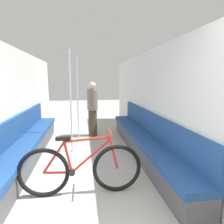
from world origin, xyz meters
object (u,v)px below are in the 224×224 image
Objects in this scene: bicycle at (81,169)px; passenger_standing at (93,108)px; bench_seat_row_right at (144,141)px; grab_pole_near at (78,99)px; grab_pole_far at (71,104)px; bench_seat_row_left at (26,147)px.

passenger_standing is at bearing 76.76° from bicycle.
bench_seat_row_right is 2.04m from passenger_standing.
bench_seat_row_right is 1.90m from bicycle.
grab_pole_near is at bearing 83.75° from passenger_standing.
grab_pole_far is 1.39m from passenger_standing.
bench_seat_row_right is (2.45, 0.00, 0.00)m from bench_seat_row_left.
bench_seat_row_right is at bearing -174.19° from passenger_standing.
grab_pole_near is 1.44× the size of passenger_standing.
bench_seat_row_left is at bearing 114.51° from passenger_standing.
bench_seat_row_left is 1.27m from grab_pole_far.
grab_pole_far is at bearing 131.29° from passenger_standing.
bench_seat_row_right is 2.00× the size of grab_pole_far.
grab_pole_far is (-0.22, 1.79, 0.73)m from bicycle.
grab_pole_near is at bearing 84.62° from bicycle.
bench_seat_row_right is at bearing 0.00° from bench_seat_row_left.
bench_seat_row_left is 2.00× the size of grab_pole_far.
bicycle is 2.99m from grab_pole_near.
bench_seat_row_left reaches higher than bicycle.
bicycle is 3.09m from passenger_standing.
passenger_standing is (0.31, 3.04, 0.43)m from bicycle.
bicycle is (-1.34, -1.35, 0.07)m from bench_seat_row_right.
bicycle is 1.11× the size of passenger_standing.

